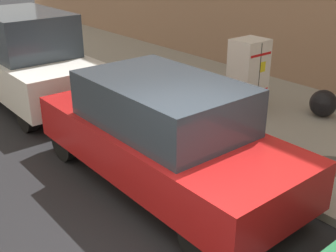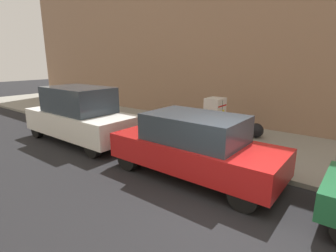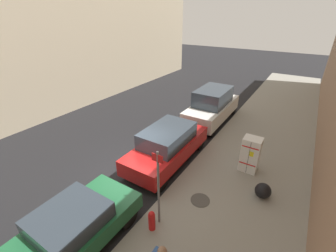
{
  "view_description": "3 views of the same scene",
  "coord_description": "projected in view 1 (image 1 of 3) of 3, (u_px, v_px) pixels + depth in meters",
  "views": [
    {
      "loc": [
        2.8,
        3.04,
        3.54
      ],
      "look_at": [
        -0.04,
        -0.41,
        1.6
      ],
      "focal_mm": 45.0,
      "sensor_mm": 36.0,
      "label": 1
    },
    {
      "loc": [
        4.84,
        2.03,
        3.13
      ],
      "look_at": [
        -2.38,
        -3.61,
        0.79
      ],
      "focal_mm": 28.0,
      "sensor_mm": 36.0,
      "label": 2
    },
    {
      "loc": [
        -5.5,
        5.8,
        6.24
      ],
      "look_at": [
        0.0,
        -2.91,
        1.02
      ],
      "focal_mm": 24.0,
      "sensor_mm": 36.0,
      "label": 3
    }
  ],
  "objects": [
    {
      "name": "trash_bag",
      "position": [
        323.0,
        103.0,
        8.96
      ],
      "size": [
        0.58,
        0.58,
        0.58
      ],
      "primitive_type": "sphere",
      "color": "black",
      "rests_on": "sidewalk_slab"
    },
    {
      "name": "parked_suv_red",
      "position": [
        163.0,
        133.0,
        6.41
      ],
      "size": [
        1.87,
        4.66,
        1.74
      ],
      "color": "red",
      "rests_on": "ground"
    },
    {
      "name": "discarded_refrigerator",
      "position": [
        248.0,
        74.0,
        9.22
      ],
      "size": [
        0.73,
        0.63,
        1.55
      ],
      "color": "white",
      "rests_on": "sidewalk_slab"
    },
    {
      "name": "parked_van_white",
      "position": [
        26.0,
        58.0,
        10.04
      ],
      "size": [
        1.92,
        4.84,
        2.12
      ],
      "color": "silver",
      "rests_on": "ground"
    },
    {
      "name": "manhole_cover",
      "position": [
        334.0,
        166.0,
        7.01
      ],
      "size": [
        0.7,
        0.7,
        0.02
      ],
      "primitive_type": "cylinder",
      "color": "#47443F",
      "rests_on": "sidewalk_slab"
    }
  ]
}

